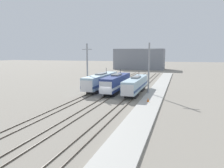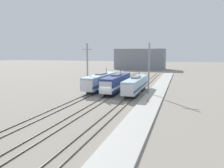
{
  "view_description": "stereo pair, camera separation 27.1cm",
  "coord_description": "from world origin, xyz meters",
  "px_view_note": "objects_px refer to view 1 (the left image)",
  "views": [
    {
      "loc": [
        14.34,
        -41.86,
        9.33
      ],
      "look_at": [
        0.27,
        3.35,
        2.58
      ],
      "focal_mm": 35.0,
      "sensor_mm": 36.0,
      "label": 1
    },
    {
      "loc": [
        14.6,
        -41.78,
        9.33
      ],
      "look_at": [
        0.27,
        3.35,
        2.58
      ],
      "focal_mm": 35.0,
      "sensor_mm": 36.0,
      "label": 2
    }
  ],
  "objects_px": {
    "locomotive_far_right": "(135,85)",
    "catenary_tower_right": "(149,68)",
    "traffic_cone": "(148,100)",
    "catenary_tower_left": "(87,67)",
    "locomotive_far_left": "(101,81)",
    "locomotive_center": "(116,83)"
  },
  "relations": [
    {
      "from": "locomotive_center",
      "to": "locomotive_far_right",
      "type": "distance_m",
      "value": 4.77
    },
    {
      "from": "locomotive_center",
      "to": "locomotive_far_right",
      "type": "bearing_deg",
      "value": -4.3
    },
    {
      "from": "locomotive_far_right",
      "to": "locomotive_far_left",
      "type": "bearing_deg",
      "value": 164.28
    },
    {
      "from": "locomotive_far_left",
      "to": "locomotive_center",
      "type": "xyz_separation_m",
      "value": [
        4.75,
        -2.32,
        0.05
      ]
    },
    {
      "from": "locomotive_far_left",
      "to": "catenary_tower_left",
      "type": "distance_m",
      "value": 5.18
    },
    {
      "from": "locomotive_far_left",
      "to": "catenary_tower_left",
      "type": "bearing_deg",
      "value": -134.33
    },
    {
      "from": "catenary_tower_left",
      "to": "traffic_cone",
      "type": "relative_size",
      "value": 16.59
    },
    {
      "from": "catenary_tower_right",
      "to": "traffic_cone",
      "type": "distance_m",
      "value": 10.44
    },
    {
      "from": "locomotive_far_left",
      "to": "traffic_cone",
      "type": "relative_size",
      "value": 26.7
    },
    {
      "from": "traffic_cone",
      "to": "locomotive_far_right",
      "type": "bearing_deg",
      "value": 115.4
    },
    {
      "from": "locomotive_far_left",
      "to": "locomotive_center",
      "type": "relative_size",
      "value": 1.15
    },
    {
      "from": "catenary_tower_left",
      "to": "catenary_tower_right",
      "type": "height_order",
      "value": "same"
    },
    {
      "from": "locomotive_center",
      "to": "catenary_tower_right",
      "type": "xyz_separation_m",
      "value": [
        7.72,
        -0.22,
        3.73
      ]
    },
    {
      "from": "catenary_tower_left",
      "to": "traffic_cone",
      "type": "bearing_deg",
      "value": -28.88
    },
    {
      "from": "catenary_tower_right",
      "to": "traffic_cone",
      "type": "xyz_separation_m",
      "value": [
        1.2,
        -8.91,
        -5.32
      ]
    },
    {
      "from": "locomotive_far_left",
      "to": "catenary_tower_right",
      "type": "bearing_deg",
      "value": -11.51
    },
    {
      "from": "locomotive_far_left",
      "to": "traffic_cone",
      "type": "distance_m",
      "value": 17.89
    },
    {
      "from": "locomotive_far_right",
      "to": "traffic_cone",
      "type": "xyz_separation_m",
      "value": [
        4.16,
        -8.77,
        -1.42
      ]
    },
    {
      "from": "locomotive_far_right",
      "to": "catenary_tower_left",
      "type": "distance_m",
      "value": 12.6
    },
    {
      "from": "locomotive_far_left",
      "to": "catenary_tower_left",
      "type": "height_order",
      "value": "catenary_tower_left"
    },
    {
      "from": "locomotive_far_right",
      "to": "catenary_tower_left",
      "type": "xyz_separation_m",
      "value": [
        -11.98,
        0.13,
        3.9
      ]
    },
    {
      "from": "locomotive_far_right",
      "to": "catenary_tower_right",
      "type": "xyz_separation_m",
      "value": [
        2.97,
        0.13,
        3.9
      ]
    }
  ]
}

